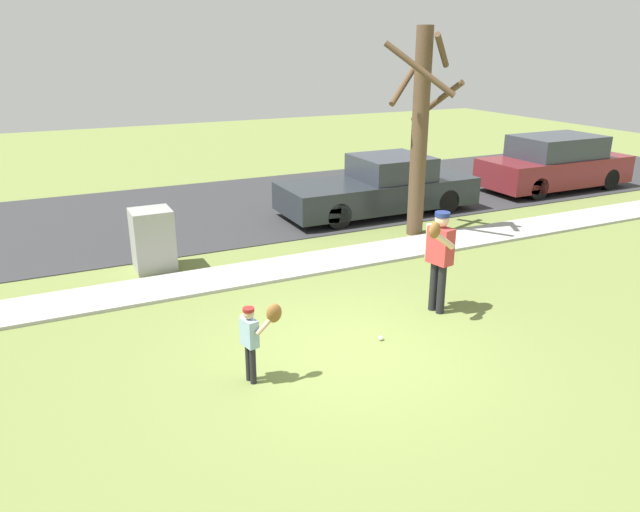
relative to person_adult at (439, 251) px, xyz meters
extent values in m
plane|color=olive|center=(-1.99, 2.87, -1.08)|extent=(48.00, 48.00, 0.00)
cube|color=#A3A39E|center=(-1.99, 2.97, -1.05)|extent=(36.00, 1.20, 0.06)
cube|color=#2D2D30|center=(-1.99, 7.97, -1.07)|extent=(36.00, 6.80, 0.02)
cylinder|color=black|center=(0.05, -0.06, -0.65)|extent=(0.14, 0.14, 0.86)
cylinder|color=black|center=(0.02, 0.11, -0.65)|extent=(0.14, 0.14, 0.86)
cube|color=#B73838|center=(0.04, 0.02, 0.09)|extent=(0.32, 0.45, 0.61)
sphere|color=beige|center=(0.04, 0.02, 0.53)|extent=(0.23, 0.23, 0.23)
cylinder|color=navy|center=(0.04, 0.02, 0.61)|extent=(0.24, 0.24, 0.07)
cylinder|color=beige|center=(-0.16, -0.28, 0.31)|extent=(0.54, 0.21, 0.41)
ellipsoid|color=brown|center=(-0.36, -0.32, 0.50)|extent=(0.24, 0.18, 0.26)
cylinder|color=beige|center=(-0.02, 0.28, 0.11)|extent=(0.10, 0.10, 0.57)
cylinder|color=black|center=(-3.53, -0.70, -0.81)|extent=(0.08, 0.08, 0.54)
cylinder|color=black|center=(-3.51, -0.80, -0.81)|extent=(0.08, 0.08, 0.54)
cube|color=#8CADC6|center=(-3.52, -0.75, -0.35)|extent=(0.20, 0.28, 0.38)
sphere|color=tan|center=(-3.52, -0.75, -0.08)|extent=(0.14, 0.14, 0.14)
cylinder|color=maroon|center=(-3.52, -0.75, -0.03)|extent=(0.15, 0.15, 0.04)
cylinder|color=tan|center=(-3.55, -0.59, -0.34)|extent=(0.06, 0.06, 0.36)
cylinder|color=tan|center=(-3.33, -0.87, -0.22)|extent=(0.33, 0.13, 0.26)
ellipsoid|color=brown|center=(-3.21, -0.84, -0.10)|extent=(0.24, 0.18, 0.26)
sphere|color=white|center=(-1.35, -0.48, -1.04)|extent=(0.07, 0.07, 0.07)
cube|color=gray|center=(-3.83, 4.11, -0.47)|extent=(0.77, 0.71, 1.23)
cylinder|color=brown|center=(2.19, 3.86, 1.24)|extent=(0.37, 0.37, 4.64)
cylinder|color=brown|center=(2.73, 4.03, 1.93)|extent=(0.53, 1.36, 1.02)
cylinder|color=brown|center=(1.96, 4.25, 2.31)|extent=(1.05, 0.69, 0.85)
cylinder|color=brown|center=(1.78, 3.39, 2.68)|extent=(1.26, 1.11, 1.14)
cylinder|color=brown|center=(2.44, 3.56, 3.05)|extent=(0.84, 0.72, 0.74)
cube|color=#23282D|center=(2.34, 5.83, -0.53)|extent=(5.20, 1.95, 0.70)
cube|color=#2D333D|center=(2.73, 5.83, 0.12)|extent=(1.82, 1.79, 0.60)
cylinder|color=black|center=(0.73, 4.97, -0.74)|extent=(0.64, 0.22, 0.64)
cylinder|color=black|center=(0.73, 6.70, -0.74)|extent=(0.64, 0.22, 0.64)
cylinder|color=black|center=(3.95, 4.97, -0.74)|extent=(0.64, 0.22, 0.64)
cylinder|color=black|center=(3.95, 6.70, -0.74)|extent=(0.64, 0.22, 0.64)
cube|color=maroon|center=(8.65, 5.88, -0.48)|extent=(4.70, 1.90, 0.80)
cube|color=#2D333D|center=(8.65, 5.88, 0.24)|extent=(2.59, 1.75, 0.65)
cylinder|color=black|center=(7.19, 5.04, -0.74)|extent=(0.64, 0.22, 0.64)
cylinder|color=black|center=(7.19, 6.72, -0.74)|extent=(0.64, 0.22, 0.64)
cylinder|color=black|center=(10.11, 5.04, -0.74)|extent=(0.64, 0.22, 0.64)
cylinder|color=black|center=(10.11, 6.72, -0.74)|extent=(0.64, 0.22, 0.64)
camera|label=1|loc=(-5.74, -7.47, 3.19)|focal=33.78mm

